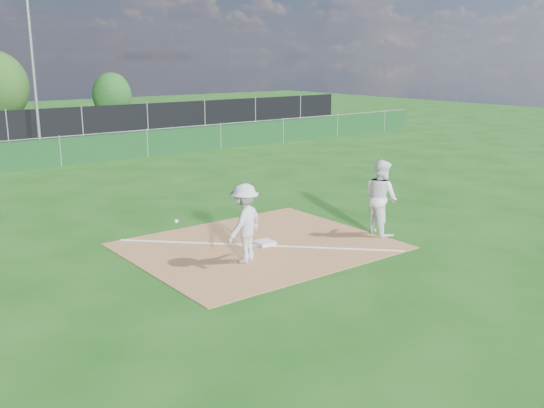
{
  "coord_description": "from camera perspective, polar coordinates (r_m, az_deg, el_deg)",
  "views": [
    {
      "loc": [
        -8.38,
        -10.37,
        4.5
      ],
      "look_at": [
        0.42,
        1.0,
        1.0
      ],
      "focal_mm": 40.0,
      "sensor_mm": 36.0,
      "label": 1
    }
  ],
  "objects": [
    {
      "name": "green_fence",
      "position": [
        27.0,
        -19.29,
        4.62
      ],
      "size": [
        44.0,
        0.05,
        1.2
      ],
      "primitive_type": "cube",
      "color": "#0E3415",
      "rests_on": "ground"
    },
    {
      "name": "foul_line",
      "position": [
        14.81,
        -1.28,
        -3.9
      ],
      "size": [
        5.01,
        5.01,
        0.01
      ],
      "primitive_type": "cube",
      "rotation": [
        0.0,
        0.0,
        0.79
      ],
      "color": "white",
      "rests_on": "infield_dirt"
    },
    {
      "name": "light_pole",
      "position": [
        34.52,
        -21.57,
        11.94
      ],
      "size": [
        0.16,
        0.16,
        8.0
      ],
      "primitive_type": "cylinder",
      "color": "slate",
      "rests_on": "ground"
    },
    {
      "name": "first_base",
      "position": [
        14.88,
        -0.7,
        -3.66
      ],
      "size": [
        0.42,
        0.42,
        0.09
      ],
      "primitive_type": "cube",
      "rotation": [
        0.0,
        0.0,
        -0.02
      ],
      "color": "silver",
      "rests_on": "infield_dirt"
    },
    {
      "name": "runner",
      "position": [
        15.84,
        10.23,
        0.62
      ],
      "size": [
        0.89,
        1.07,
        1.96
      ],
      "primitive_type": "imported",
      "rotation": [
        0.0,
        0.0,
        1.4
      ],
      "color": "white",
      "rests_on": "ground"
    },
    {
      "name": "infield_dirt",
      "position": [
        14.82,
        -1.28,
        -3.95
      ],
      "size": [
        6.0,
        5.0,
        0.02
      ],
      "primitive_type": "cube",
      "color": "olive",
      "rests_on": "ground"
    },
    {
      "name": "tree_right",
      "position": [
        47.16,
        -14.83,
        9.9
      ],
      "size": [
        2.85,
        2.85,
        3.38
      ],
      "color": "#382316",
      "rests_on": "ground"
    },
    {
      "name": "ground",
      "position": [
        22.48,
        -15.05,
        1.67
      ],
      "size": [
        90.0,
        90.0,
        0.0
      ],
      "primitive_type": "plane",
      "color": "#12430E",
      "rests_on": "ground"
    },
    {
      "name": "black_fence",
      "position": [
        34.59,
        -23.65,
        6.58
      ],
      "size": [
        46.0,
        0.04,
        1.8
      ],
      "primitive_type": "cube",
      "color": "black",
      "rests_on": "ground"
    },
    {
      "name": "car_right",
      "position": [
        40.38,
        -15.67,
        7.65
      ],
      "size": [
        4.08,
        1.67,
        1.18
      ],
      "primitive_type": "imported",
      "rotation": [
        0.0,
        0.0,
        1.57
      ],
      "color": "black",
      "rests_on": "parking_lot"
    },
    {
      "name": "play_at_first",
      "position": [
        13.47,
        -2.6,
        -1.8
      ],
      "size": [
        2.47,
        1.07,
        1.77
      ],
      "color": "silver",
      "rests_on": "infield_dirt"
    }
  ]
}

